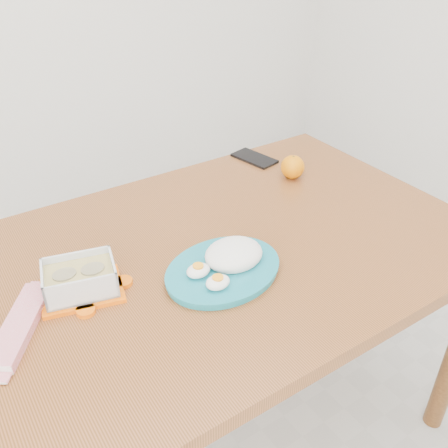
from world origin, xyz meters
TOP-DOWN VIEW (x-y plane):
  - ground at (0.00, 0.00)m, footprint 3.50×3.50m
  - dining_table at (-0.09, 0.09)m, footprint 1.34×0.90m
  - food_container at (-0.47, 0.11)m, footprint 0.21×0.18m
  - orange_fruit at (0.30, 0.27)m, footprint 0.07×0.07m
  - rice_plate at (-0.15, -0.01)m, footprint 0.33×0.33m
  - candy_bar at (-0.61, 0.07)m, footprint 0.19×0.23m
  - smartphone at (0.28, 0.45)m, footprint 0.11×0.17m

SIDE VIEW (x-z plane):
  - ground at x=0.00m, z-range 0.00..0.00m
  - dining_table at x=-0.09m, z-range 0.29..1.04m
  - smartphone at x=0.28m, z-range 0.75..0.76m
  - candy_bar at x=-0.61m, z-range 0.75..0.77m
  - rice_plate at x=-0.15m, z-range 0.74..0.82m
  - food_container at x=-0.47m, z-range 0.75..0.83m
  - orange_fruit at x=0.30m, z-range 0.75..0.82m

